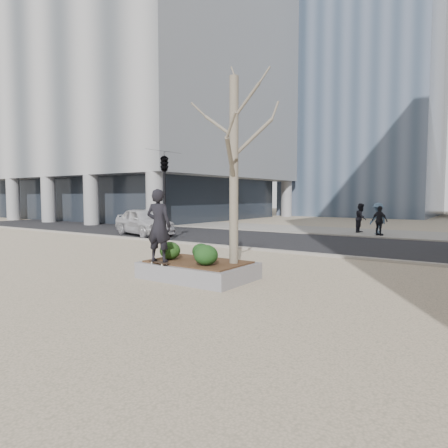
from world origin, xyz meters
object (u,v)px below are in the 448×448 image
Objects in this scene: skateboard at (159,263)px; police_car at (144,221)px; planter at (198,270)px; skateboarder at (159,226)px.

skateboard is 0.16× the size of police_car.
planter is 3.85× the size of skateboard.
planter is 1.52× the size of skateboarder.
skateboarder is (-0.00, 0.00, 1.03)m from skateboard.
skateboard is at bearing -128.83° from planter.
police_car reaches higher than skateboard.
police_car is (-10.24, 7.81, 0.60)m from planter.
skateboarder reaches higher than police_car.
planter is 1.69m from skateboarder.
police_car is (-9.55, 8.66, -0.69)m from skateboarder.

